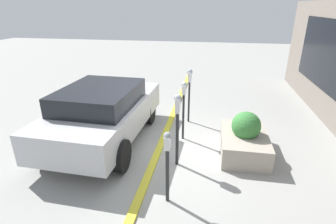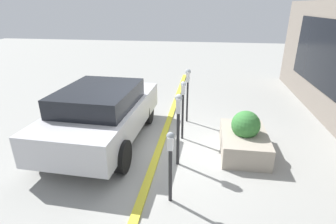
# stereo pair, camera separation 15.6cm
# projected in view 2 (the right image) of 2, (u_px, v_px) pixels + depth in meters

# --- Properties ---
(ground_plane) EXTENTS (40.00, 40.00, 0.00)m
(ground_plane) POSITION_uv_depth(u_px,v_px,m) (162.00, 149.00, 6.34)
(ground_plane) COLOR #999993
(curb_strip) EXTENTS (14.47, 0.16, 0.04)m
(curb_strip) POSITION_uv_depth(u_px,v_px,m) (159.00, 148.00, 6.34)
(curb_strip) COLOR gold
(curb_strip) RESTS_ON ground_plane
(parking_meter_nearest) EXTENTS (0.16, 0.14, 1.36)m
(parking_meter_nearest) POSITION_uv_depth(u_px,v_px,m) (170.00, 155.00, 4.34)
(parking_meter_nearest) COLOR #232326
(parking_meter_nearest) RESTS_ON ground_plane
(parking_meter_second) EXTENTS (0.18, 0.15, 1.61)m
(parking_meter_second) POSITION_uv_depth(u_px,v_px,m) (178.00, 117.00, 5.35)
(parking_meter_second) COLOR #232326
(parking_meter_second) RESTS_ON ground_plane
(parking_meter_middle) EXTENTS (0.16, 0.14, 1.54)m
(parking_meter_middle) POSITION_uv_depth(u_px,v_px,m) (183.00, 99.00, 6.46)
(parking_meter_middle) COLOR #232326
(parking_meter_middle) RESTS_ON ground_plane
(parking_meter_fourth) EXTENTS (0.18, 0.15, 1.59)m
(parking_meter_fourth) POSITION_uv_depth(u_px,v_px,m) (188.00, 84.00, 7.44)
(parking_meter_fourth) COLOR #232326
(parking_meter_fourth) RESTS_ON ground_plane
(planter_box) EXTENTS (1.59, 1.03, 1.04)m
(planter_box) POSITION_uv_depth(u_px,v_px,m) (244.00, 138.00, 6.08)
(planter_box) COLOR #A39989
(planter_box) RESTS_ON ground_plane
(parked_car_front) EXTENTS (4.04, 2.00, 1.45)m
(parked_car_front) POSITION_uv_depth(u_px,v_px,m) (102.00, 113.00, 6.44)
(parked_car_front) COLOR #B7B7BC
(parked_car_front) RESTS_ON ground_plane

